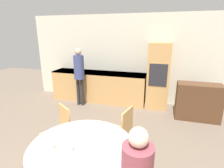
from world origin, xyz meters
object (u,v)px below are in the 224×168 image
chair_far_left (60,130)px  bowl_near (47,147)px  person_standing (79,71)px  dining_table (83,160)px  chair_far_right (122,130)px  oven_unit (158,76)px  cup (69,149)px  bowl_centre (90,142)px  sideboard (198,102)px

chair_far_left → bowl_near: bearing=-31.6°
chair_far_left → person_standing: (-0.69, 2.17, 0.52)m
dining_table → chair_far_right: chair_far_right is taller
oven_unit → dining_table: (-0.79, -3.24, -0.37)m
person_standing → cup: bearing=-65.9°
bowl_near → bowl_centre: size_ratio=1.08×
sideboard → chair_far_right: bearing=-127.9°
oven_unit → chair_far_right: oven_unit is taller
person_standing → bowl_centre: (1.46, -2.68, -0.26)m
chair_far_right → chair_far_left: bearing=-61.1°
sideboard → dining_table: size_ratio=0.80×
sideboard → person_standing: person_standing is taller
person_standing → chair_far_left: bearing=-72.2°
dining_table → bowl_centre: size_ratio=8.35×
dining_table → person_standing: 3.12m
bowl_near → bowl_centre: (0.43, 0.25, -0.01)m
sideboard → dining_table: sideboard is taller
bowl_centre → oven_unit: bearing=77.4°
chair_far_left → person_standing: person_standing is taller
sideboard → cup: 3.46m
chair_far_right → bowl_centre: 0.85m
oven_unit → cup: oven_unit is taller
sideboard → bowl_centre: (-1.70, -2.67, 0.33)m
sideboard → chair_far_right: (-1.47, -1.90, 0.07)m
chair_far_left → sideboard: bearing=76.2°
chair_far_right → bowl_centre: size_ratio=5.98×
chair_far_left → chair_far_right: (0.99, 0.26, 0.00)m
dining_table → sideboard: bearing=57.1°
dining_table → chair_far_left: (-0.69, 0.59, -0.02)m
dining_table → bowl_centre: 0.26m
cup → bowl_centre: size_ratio=0.56×
bowl_near → bowl_centre: bearing=30.6°
bowl_centre → bowl_near: bearing=-149.4°
person_standing → chair_far_right: bearing=-48.5°
bowl_near → sideboard: bearing=53.9°
sideboard → cup: sideboard is taller
oven_unit → sideboard: oven_unit is taller
chair_far_right → cup: 1.11m
oven_unit → sideboard: (0.99, -0.50, -0.46)m
person_standing → cup: 3.19m
bowl_near → person_standing: bearing=109.3°
person_standing → sideboard: bearing=-0.2°
oven_unit → chair_far_right: size_ratio=1.99×
dining_table → bowl_near: 0.47m
bowl_near → bowl_centre: 0.50m
chair_far_left → chair_far_right: same height
chair_far_right → person_standing: 2.60m
sideboard → dining_table: (-1.78, -2.75, 0.09)m
bowl_near → cup: bearing=6.8°
oven_unit → bowl_near: (-1.14, -3.42, -0.12)m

